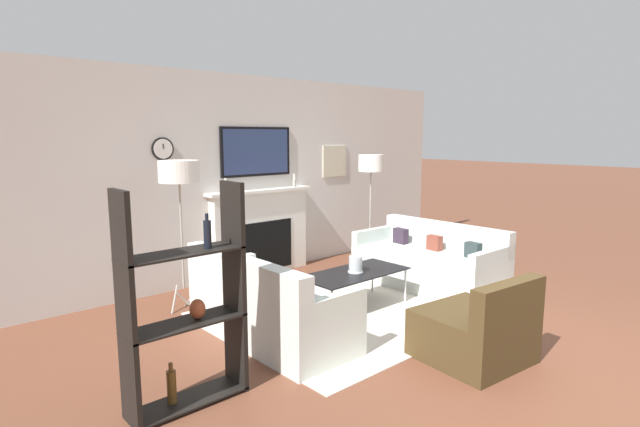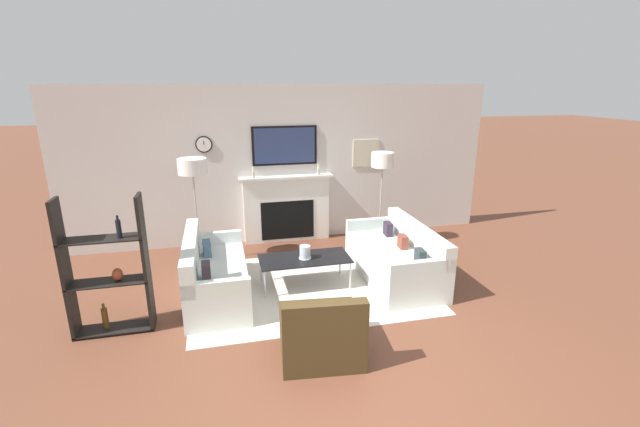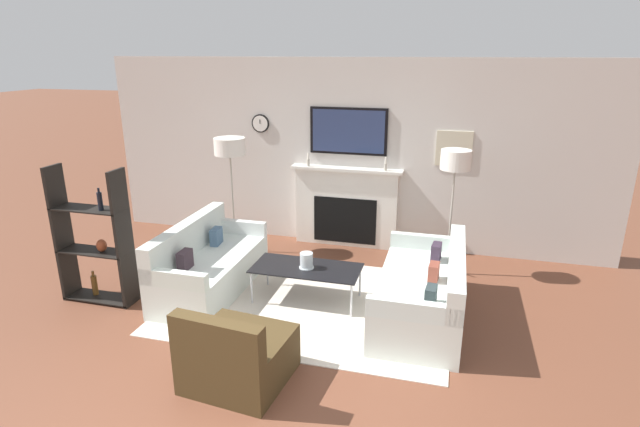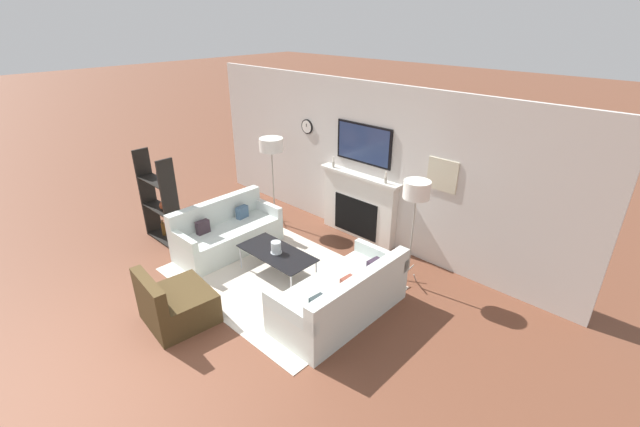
{
  "view_description": "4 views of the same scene",
  "coord_description": "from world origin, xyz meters",
  "px_view_note": "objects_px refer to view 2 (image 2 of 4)",
  "views": [
    {
      "loc": [
        -3.9,
        -1.41,
        1.91
      ],
      "look_at": [
        -0.22,
        2.7,
        1.05
      ],
      "focal_mm": 28.0,
      "sensor_mm": 36.0,
      "label": 1
    },
    {
      "loc": [
        -1.1,
        -3.0,
        2.71
      ],
      "look_at": [
        0.29,
        2.84,
        0.88
      ],
      "focal_mm": 24.0,
      "sensor_mm": 36.0,
      "label": 2
    },
    {
      "loc": [
        1.46,
        -2.69,
        2.77
      ],
      "look_at": [
        0.04,
        2.56,
        1.0
      ],
      "focal_mm": 28.0,
      "sensor_mm": 36.0,
      "label": 3
    },
    {
      "loc": [
        4.23,
        -1.24,
        3.68
      ],
      "look_at": [
        0.33,
        2.85,
        1.0
      ],
      "focal_mm": 24.0,
      "sensor_mm": 36.0,
      "label": 4
    }
  ],
  "objects_px": {
    "coffee_table": "(305,260)",
    "floor_lamp_left": "(192,168)",
    "couch_left": "(213,276)",
    "couch_right": "(396,259)",
    "shelf_unit": "(108,272)",
    "hurricane_candle": "(305,253)",
    "floor_lamp_right": "(382,161)",
    "armchair": "(321,333)"
  },
  "relations": [
    {
      "from": "coffee_table",
      "to": "floor_lamp_left",
      "type": "distance_m",
      "value": 2.18
    },
    {
      "from": "couch_left",
      "to": "couch_right",
      "type": "xyz_separation_m",
      "value": [
        2.56,
        0.0,
        -0.01
      ]
    },
    {
      "from": "floor_lamp_left",
      "to": "shelf_unit",
      "type": "height_order",
      "value": "floor_lamp_left"
    },
    {
      "from": "hurricane_candle",
      "to": "floor_lamp_right",
      "type": "bearing_deg",
      "value": 37.91
    },
    {
      "from": "hurricane_candle",
      "to": "armchair",
      "type": "bearing_deg",
      "value": -95.62
    },
    {
      "from": "shelf_unit",
      "to": "couch_left",
      "type": "bearing_deg",
      "value": 27.23
    },
    {
      "from": "hurricane_candle",
      "to": "floor_lamp_left",
      "type": "height_order",
      "value": "floor_lamp_left"
    },
    {
      "from": "couch_left",
      "to": "hurricane_candle",
      "type": "xyz_separation_m",
      "value": [
        1.23,
        0.03,
        0.2
      ]
    },
    {
      "from": "hurricane_candle",
      "to": "floor_lamp_left",
      "type": "distance_m",
      "value": 2.14
    },
    {
      "from": "shelf_unit",
      "to": "hurricane_candle",
      "type": "bearing_deg",
      "value": 14.4
    },
    {
      "from": "couch_right",
      "to": "coffee_table",
      "type": "xyz_separation_m",
      "value": [
        -1.33,
        0.04,
        0.11
      ]
    },
    {
      "from": "couch_left",
      "to": "coffee_table",
      "type": "distance_m",
      "value": 1.23
    },
    {
      "from": "couch_right",
      "to": "hurricane_candle",
      "type": "bearing_deg",
      "value": 178.6
    },
    {
      "from": "couch_right",
      "to": "floor_lamp_right",
      "type": "xyz_separation_m",
      "value": [
        0.22,
        1.24,
        1.2
      ]
    },
    {
      "from": "floor_lamp_right",
      "to": "couch_left",
      "type": "bearing_deg",
      "value": -155.96
    },
    {
      "from": "couch_left",
      "to": "shelf_unit",
      "type": "height_order",
      "value": "shelf_unit"
    },
    {
      "from": "armchair",
      "to": "floor_lamp_right",
      "type": "relative_size",
      "value": 0.54
    },
    {
      "from": "floor_lamp_left",
      "to": "shelf_unit",
      "type": "xyz_separation_m",
      "value": [
        -0.88,
        -1.8,
        -0.78
      ]
    },
    {
      "from": "couch_left",
      "to": "shelf_unit",
      "type": "distance_m",
      "value": 1.31
    },
    {
      "from": "armchair",
      "to": "floor_lamp_left",
      "type": "xyz_separation_m",
      "value": [
        -1.29,
        2.8,
        1.25
      ]
    },
    {
      "from": "armchair",
      "to": "shelf_unit",
      "type": "distance_m",
      "value": 2.43
    },
    {
      "from": "coffee_table",
      "to": "floor_lamp_right",
      "type": "relative_size",
      "value": 0.75
    },
    {
      "from": "armchair",
      "to": "floor_lamp_right",
      "type": "bearing_deg",
      "value": 58.61
    },
    {
      "from": "floor_lamp_left",
      "to": "shelf_unit",
      "type": "distance_m",
      "value": 2.15
    },
    {
      "from": "couch_right",
      "to": "floor_lamp_right",
      "type": "bearing_deg",
      "value": 79.76
    },
    {
      "from": "coffee_table",
      "to": "shelf_unit",
      "type": "xyz_separation_m",
      "value": [
        -2.32,
        -0.61,
        0.34
      ]
    },
    {
      "from": "coffee_table",
      "to": "hurricane_candle",
      "type": "relative_size",
      "value": 6.81
    },
    {
      "from": "coffee_table",
      "to": "hurricane_candle",
      "type": "distance_m",
      "value": 0.1
    },
    {
      "from": "coffee_table",
      "to": "floor_lamp_left",
      "type": "xyz_separation_m",
      "value": [
        -1.44,
        1.2,
        1.12
      ]
    },
    {
      "from": "hurricane_candle",
      "to": "shelf_unit",
      "type": "relative_size",
      "value": 0.12
    },
    {
      "from": "floor_lamp_left",
      "to": "shelf_unit",
      "type": "bearing_deg",
      "value": -115.94
    },
    {
      "from": "armchair",
      "to": "hurricane_candle",
      "type": "height_order",
      "value": "armchair"
    },
    {
      "from": "hurricane_candle",
      "to": "shelf_unit",
      "type": "bearing_deg",
      "value": -165.6
    },
    {
      "from": "armchair",
      "to": "floor_lamp_right",
      "type": "height_order",
      "value": "floor_lamp_right"
    },
    {
      "from": "coffee_table",
      "to": "floor_lamp_left",
      "type": "bearing_deg",
      "value": 140.39
    },
    {
      "from": "hurricane_candle",
      "to": "shelf_unit",
      "type": "height_order",
      "value": "shelf_unit"
    },
    {
      "from": "coffee_table",
      "to": "shelf_unit",
      "type": "height_order",
      "value": "shelf_unit"
    },
    {
      "from": "couch_left",
      "to": "floor_lamp_right",
      "type": "xyz_separation_m",
      "value": [
        2.78,
        1.24,
        1.18
      ]
    },
    {
      "from": "floor_lamp_left",
      "to": "hurricane_candle",
      "type": "bearing_deg",
      "value": -39.81
    },
    {
      "from": "couch_right",
      "to": "shelf_unit",
      "type": "distance_m",
      "value": 3.72
    },
    {
      "from": "couch_left",
      "to": "armchair",
      "type": "relative_size",
      "value": 1.98
    },
    {
      "from": "couch_left",
      "to": "floor_lamp_left",
      "type": "height_order",
      "value": "floor_lamp_left"
    }
  ]
}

